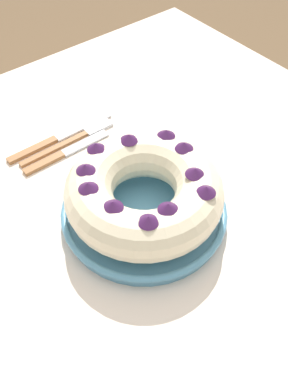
{
  "coord_description": "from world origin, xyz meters",
  "views": [
    {
      "loc": [
        0.37,
        -0.32,
        1.4
      ],
      "look_at": [
        -0.01,
        -0.01,
        0.85
      ],
      "focal_mm": 42.0,
      "sensor_mm": 36.0,
      "label": 1
    }
  ],
  "objects_px": {
    "fork": "(74,139)",
    "serving_knife": "(54,140)",
    "bundt_cake": "(144,192)",
    "cake_knife": "(62,155)",
    "serving_dish": "(144,213)"
  },
  "relations": [
    {
      "from": "fork",
      "to": "cake_knife",
      "type": "relative_size",
      "value": 1.12
    },
    {
      "from": "serving_dish",
      "to": "cake_knife",
      "type": "xyz_separation_m",
      "value": [
        -0.23,
        -0.03,
        -0.01
      ]
    },
    {
      "from": "serving_dish",
      "to": "bundt_cake",
      "type": "bearing_deg",
      "value": 158.9
    },
    {
      "from": "fork",
      "to": "cake_knife",
      "type": "height_order",
      "value": "cake_knife"
    },
    {
      "from": "bundt_cake",
      "to": "serving_knife",
      "type": "relative_size",
      "value": 1.09
    },
    {
      "from": "serving_knife",
      "to": "serving_dish",
      "type": "bearing_deg",
      "value": 3.81
    },
    {
      "from": "bundt_cake",
      "to": "cake_knife",
      "type": "xyz_separation_m",
      "value": [
        -0.23,
        -0.03,
        -0.07
      ]
    },
    {
      "from": "fork",
      "to": "serving_knife",
      "type": "xyz_separation_m",
      "value": [
        -0.02,
        -0.03,
        0.0
      ]
    },
    {
      "from": "cake_knife",
      "to": "bundt_cake",
      "type": "bearing_deg",
      "value": 1.61
    },
    {
      "from": "fork",
      "to": "cake_knife",
      "type": "bearing_deg",
      "value": -57.07
    },
    {
      "from": "bundt_cake",
      "to": "serving_knife",
      "type": "distance_m",
      "value": 0.28
    },
    {
      "from": "bundt_cake",
      "to": "fork",
      "type": "relative_size",
      "value": 1.23
    },
    {
      "from": "bundt_cake",
      "to": "cake_knife",
      "type": "distance_m",
      "value": 0.24
    },
    {
      "from": "fork",
      "to": "serving_knife",
      "type": "relative_size",
      "value": 0.89
    },
    {
      "from": "serving_dish",
      "to": "serving_knife",
      "type": "distance_m",
      "value": 0.28
    }
  ]
}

